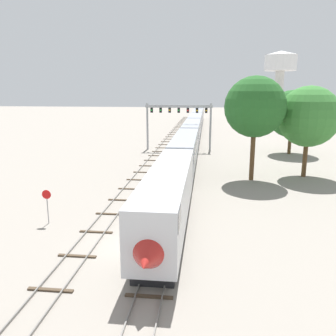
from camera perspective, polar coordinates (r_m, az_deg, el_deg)
name	(u,v)px	position (r m, az deg, el deg)	size (l,w,h in m)	color
ground_plane	(135,246)	(25.18, -5.45, -12.71)	(400.00, 400.00, 0.00)	gray
track_main	(195,136)	(82.96, 4.41, 5.31)	(2.60, 200.00, 0.16)	slate
track_near	(161,150)	(63.69, -1.21, 3.07)	(2.60, 160.00, 0.16)	slate
passenger_train	(194,128)	(76.78, 4.28, 6.62)	(3.04, 120.82, 4.80)	silver
signal_gantry	(179,115)	(62.95, 1.78, 8.67)	(12.10, 0.49, 8.53)	#999BA0
water_tower	(280,68)	(111.26, 18.05, 15.45)	(9.47, 9.47, 21.99)	beige
stop_sign	(47,202)	(30.02, -19.35, -5.29)	(0.76, 0.08, 2.88)	gray
trackside_tree_left	(255,107)	(42.47, 14.17, 9.73)	(7.21, 7.21, 12.47)	brown
trackside_tree_mid	(309,117)	(46.23, 22.20, 7.85)	(7.48, 7.48, 11.35)	brown
trackside_tree_right	(292,114)	(62.61, 19.79, 8.38)	(7.99, 7.99, 10.82)	brown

